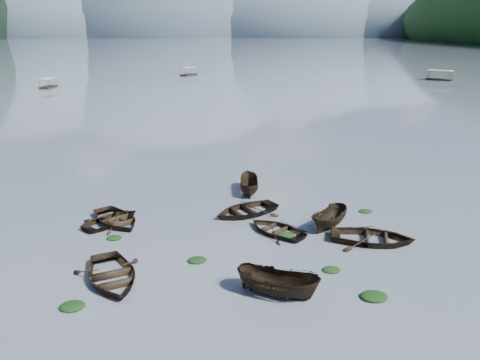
{
  "coord_description": "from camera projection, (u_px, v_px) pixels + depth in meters",
  "views": [
    {
      "loc": [
        -2.57,
        -20.32,
        12.52
      ],
      "look_at": [
        0.0,
        12.0,
        2.0
      ],
      "focal_mm": 35.0,
      "sensor_mm": 36.0,
      "label": 1
    }
  ],
  "objects": [
    {
      "name": "rowboat_8",
      "position": [
        249.0,
        192.0,
        37.49
      ],
      "size": [
        1.71,
        3.97,
        1.5
      ],
      "primitive_type": "imported",
      "rotation": [
        0.0,
        0.0,
        3.08
      ],
      "color": "black",
      "rests_on": "ground"
    },
    {
      "name": "weed_clump_2",
      "position": [
        374.0,
        298.0,
        22.81
      ],
      "size": [
        1.36,
        1.09,
        0.29
      ],
      "primitive_type": "ellipsoid",
      "color": "black",
      "rests_on": "ground"
    },
    {
      "name": "weed_clump_6",
      "position": [
        286.0,
        236.0,
        29.63
      ],
      "size": [
        1.07,
        0.89,
        0.22
      ],
      "primitive_type": "ellipsoid",
      "color": "black",
      "rests_on": "ground"
    },
    {
      "name": "weed_clump_7",
      "position": [
        365.0,
        212.0,
        33.51
      ],
      "size": [
        0.98,
        0.78,
        0.21
      ],
      "primitive_type": "ellipsoid",
      "color": "black",
      "rests_on": "ground"
    },
    {
      "name": "rowboat_4",
      "position": [
        372.0,
        242.0,
        28.75
      ],
      "size": [
        5.89,
        4.95,
        1.05
      ],
      "primitive_type": "imported",
      "rotation": [
        0.0,
        0.0,
        1.27
      ],
      "color": "black",
      "rests_on": "ground"
    },
    {
      "name": "weed_clump_5",
      "position": [
        114.0,
        239.0,
        29.25
      ],
      "size": [
        0.99,
        0.8,
        0.21
      ],
      "primitive_type": "ellipsoid",
      "color": "black",
      "rests_on": "ground"
    },
    {
      "name": "rowboat_0",
      "position": [
        112.0,
        281.0,
        24.36
      ],
      "size": [
        5.13,
        5.98,
        1.04
      ],
      "primitive_type": "imported",
      "rotation": [
        0.0,
        0.0,
        0.36
      ],
      "color": "black",
      "rests_on": "ground"
    },
    {
      "name": "weed_clump_0",
      "position": [
        72.0,
        308.0,
        22.02
      ],
      "size": [
        1.22,
        1.0,
        0.27
      ],
      "primitive_type": "ellipsoid",
      "color": "black",
      "rests_on": "ground"
    },
    {
      "name": "pontoon_left",
      "position": [
        49.0,
        88.0,
        103.97
      ],
      "size": [
        2.86,
        5.39,
        1.97
      ],
      "primitive_type": null,
      "rotation": [
        0.0,
        0.0,
        -0.14
      ],
      "color": "black",
      "rests_on": "ground"
    },
    {
      "name": "pontoon_centre",
      "position": [
        189.0,
        75.0,
        131.51
      ],
      "size": [
        4.99,
        5.85,
        2.11
      ],
      "primitive_type": null,
      "rotation": [
        0.0,
        0.0,
        -0.59
      ],
      "color": "black",
      "rests_on": "ground"
    },
    {
      "name": "haze_mtn_b",
      "position": [
        170.0,
        36.0,
        872.16
      ],
      "size": [
        520.0,
        520.0,
        340.0
      ],
      "primitive_type": "ellipsoid",
      "color": "#475666",
      "rests_on": "ground"
    },
    {
      "name": "weed_clump_4",
      "position": [
        331.0,
        271.0,
        25.38
      ],
      "size": [
        1.02,
        0.81,
        0.21
      ],
      "primitive_type": "ellipsoid",
      "color": "black",
      "rests_on": "ground"
    },
    {
      "name": "weed_clump_3",
      "position": [
        330.0,
        229.0,
        30.64
      ],
      "size": [
        0.92,
        0.78,
        0.21
      ],
      "primitive_type": "ellipsoid",
      "color": "black",
      "rests_on": "ground"
    },
    {
      "name": "haze_mtn_c",
      "position": [
        276.0,
        35.0,
        887.23
      ],
      "size": [
        520.0,
        520.0,
        260.0
      ],
      "primitive_type": "ellipsoid",
      "color": "#475666",
      "rests_on": "ground"
    },
    {
      "name": "rowboat_7",
      "position": [
        246.0,
        214.0,
        33.14
      ],
      "size": [
        5.91,
        5.35,
        1.0
      ],
      "primitive_type": "imported",
      "rotation": [
        0.0,
        0.0,
        5.21
      ],
      "color": "black",
      "rests_on": "ground"
    },
    {
      "name": "rowboat_5",
      "position": [
        329.0,
        227.0,
        30.92
      ],
      "size": [
        3.71,
        3.88,
        1.51
      ],
      "primitive_type": "imported",
      "rotation": [
        0.0,
        0.0,
        -0.74
      ],
      "color": "black",
      "rests_on": "ground"
    },
    {
      "name": "rowboat_3",
      "position": [
        276.0,
        232.0,
        30.14
      ],
      "size": [
        4.94,
        5.02,
        0.85
      ],
      "primitive_type": "imported",
      "rotation": [
        0.0,
        0.0,
        3.88
      ],
      "color": "black",
      "rests_on": "ground"
    },
    {
      "name": "ground_plane",
      "position": [
        259.0,
        292.0,
        23.32
      ],
      "size": [
        2400.0,
        2400.0,
        0.0
      ],
      "primitive_type": "plane",
      "color": "slate"
    },
    {
      "name": "rowboat_2",
      "position": [
        277.0,
        295.0,
        23.03
      ],
      "size": [
        4.52,
        3.38,
        1.65
      ],
      "primitive_type": "imported",
      "rotation": [
        0.0,
        0.0,
        1.1
      ],
      "color": "black",
      "rests_on": "ground"
    },
    {
      "name": "haze_mtn_d",
      "position": [
        369.0,
        35.0,
        900.81
      ],
      "size": [
        520.0,
        520.0,
        220.0
      ],
      "primitive_type": "ellipsoid",
      "color": "#475666",
      "rests_on": "ground"
    },
    {
      "name": "rowboat_1",
      "position": [
        112.0,
        223.0,
        31.52
      ],
      "size": [
        4.99,
        5.0,
        0.85
      ],
      "primitive_type": "imported",
      "rotation": [
        0.0,
        0.0,
        2.36
      ],
      "color": "black",
      "rests_on": "ground"
    },
    {
      "name": "haze_mtn_a",
      "position": [
        61.0,
        36.0,
        857.08
      ],
      "size": [
        520.0,
        520.0,
        280.0
      ],
      "primitive_type": "ellipsoid",
      "color": "#475666",
      "rests_on": "ground"
    },
    {
      "name": "weed_clump_1",
      "position": [
        197.0,
        261.0,
        26.42
      ],
      "size": [
        1.11,
        0.89,
        0.24
      ],
      "primitive_type": "ellipsoid",
      "color": "black",
      "rests_on": "ground"
    },
    {
      "name": "rowboat_6",
      "position": [
        116.0,
        223.0,
        31.59
      ],
      "size": [
        5.47,
        5.82,
        0.98
      ],
      "primitive_type": "imported",
      "rotation": [
        0.0,
        0.0,
        0.6
      ],
      "color": "black",
      "rests_on": "ground"
    },
    {
      "name": "pontoon_right",
      "position": [
        439.0,
        80.0,
        118.67
      ],
      "size": [
        6.4,
        6.1,
        2.4
      ],
      "primitive_type": null,
      "rotation": [
        0.0,
        0.0,
        0.84
      ],
      "color": "black",
      "rests_on": "ground"
    }
  ]
}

